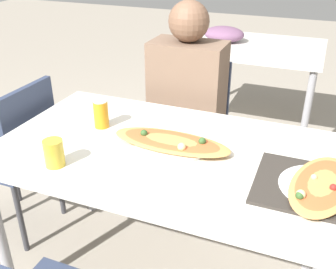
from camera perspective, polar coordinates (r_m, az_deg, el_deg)
name	(u,v)px	position (r m, az deg, el deg)	size (l,w,h in m)	color
dining_table	(166,162)	(1.65, -0.34, -4.09)	(1.39, 0.82, 0.76)	silver
chair_far_seated	(192,124)	(2.38, 3.46, 1.50)	(0.40, 0.40, 0.88)	#2D3851
chair_side_left	(17,151)	(2.24, -21.02, -2.27)	(0.40, 0.40, 0.88)	#2D3851
person_seated	(186,95)	(2.19, 2.69, 5.70)	(0.40, 0.26, 1.24)	#2D2D38
pizza_main	(171,143)	(1.61, 0.45, -1.18)	(0.51, 0.30, 0.06)	white
soda_can	(101,114)	(1.78, -9.69, 2.94)	(0.07, 0.07, 0.12)	orange
drink_glass	(54,153)	(1.53, -16.21, -2.60)	(0.07, 0.07, 0.11)	gold
serving_tray	(309,186)	(1.45, 19.72, -7.10)	(0.37, 0.34, 0.01)	#332D28
pizza_second	(321,186)	(1.44, 21.38, -6.98)	(0.29, 0.44, 0.06)	white
background_table	(245,51)	(3.24, 11.15, 11.80)	(1.10, 0.80, 0.88)	silver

